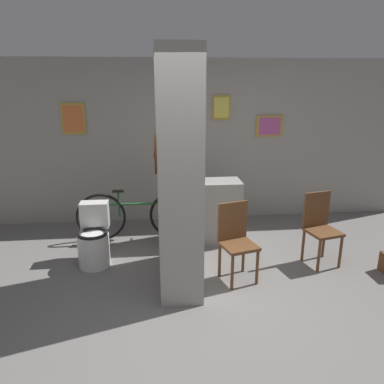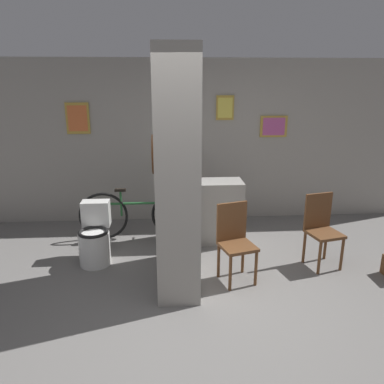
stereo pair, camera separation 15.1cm
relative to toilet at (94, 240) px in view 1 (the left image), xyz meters
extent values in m
plane|color=slate|center=(1.17, -1.09, -0.32)|extent=(14.00, 14.00, 0.00)
cube|color=gray|center=(1.17, 1.54, 0.98)|extent=(8.00, 0.06, 2.60)
cube|color=#B79338|center=(-0.43, 1.50, 1.38)|extent=(0.36, 0.02, 0.48)
cube|color=#D86633|center=(-0.43, 1.48, 1.38)|extent=(0.30, 0.01, 0.39)
cube|color=#B79338|center=(2.67, 1.50, 1.23)|extent=(0.44, 0.02, 0.34)
cube|color=#B24C8C|center=(2.67, 1.48, 1.23)|extent=(0.36, 0.01, 0.28)
cube|color=#B79338|center=(1.87, 1.50, 1.53)|extent=(0.28, 0.02, 0.38)
cube|color=#E0CC4C|center=(1.87, 1.48, 1.53)|extent=(0.23, 0.01, 0.31)
cube|color=gray|center=(1.04, -0.49, 0.98)|extent=(0.45, 1.19, 2.60)
cylinder|color=#593319|center=(0.81, -0.73, 1.23)|extent=(0.03, 0.40, 0.40)
cylinder|color=red|center=(0.79, -0.73, 1.23)|extent=(0.01, 0.07, 0.07)
cube|color=gray|center=(1.42, 0.58, 0.13)|extent=(1.18, 0.44, 0.90)
cylinder|color=white|center=(0.00, -0.06, -0.11)|extent=(0.39, 0.39, 0.43)
torus|color=black|center=(0.00, -0.06, 0.12)|extent=(0.38, 0.38, 0.04)
cube|color=white|center=(0.00, 0.19, 0.27)|extent=(0.35, 0.20, 0.34)
cylinder|color=brown|center=(1.62, -0.81, -0.11)|extent=(0.04, 0.04, 0.42)
cylinder|color=brown|center=(1.93, -0.72, -0.11)|extent=(0.04, 0.04, 0.42)
cylinder|color=brown|center=(1.53, -0.50, -0.11)|extent=(0.04, 0.04, 0.42)
cylinder|color=brown|center=(1.84, -0.41, -0.11)|extent=(0.04, 0.04, 0.42)
cube|color=brown|center=(1.73, -0.61, 0.12)|extent=(0.47, 0.47, 0.04)
cube|color=brown|center=(1.68, -0.44, 0.37)|extent=(0.37, 0.13, 0.46)
cylinder|color=brown|center=(2.76, -0.51, -0.11)|extent=(0.04, 0.04, 0.42)
cylinder|color=brown|center=(3.07, -0.44, -0.11)|extent=(0.04, 0.04, 0.42)
cylinder|color=brown|center=(2.68, -0.20, -0.11)|extent=(0.04, 0.04, 0.42)
cylinder|color=brown|center=(2.99, -0.12, -0.11)|extent=(0.04, 0.04, 0.42)
cube|color=brown|center=(2.87, -0.32, 0.12)|extent=(0.45, 0.45, 0.04)
cube|color=brown|center=(2.83, -0.15, 0.37)|extent=(0.37, 0.12, 0.46)
torus|color=black|center=(0.00, 0.73, 0.04)|extent=(0.72, 0.04, 0.72)
torus|color=black|center=(1.06, 0.73, 0.04)|extent=(0.72, 0.04, 0.72)
cylinder|color=#266633|center=(0.53, 0.73, 0.22)|extent=(0.97, 0.04, 0.04)
cylinder|color=#266633|center=(0.26, 0.73, 0.22)|extent=(0.03, 0.03, 0.37)
cylinder|color=#266633|center=(1.00, 0.73, 0.22)|extent=(0.03, 0.03, 0.34)
cube|color=black|center=(0.26, 0.73, 0.43)|extent=(0.16, 0.06, 0.04)
cylinder|color=#262626|center=(1.00, 0.73, 0.39)|extent=(0.03, 0.42, 0.03)
cylinder|color=silver|center=(1.33, 0.54, 0.69)|extent=(0.09, 0.09, 0.21)
cylinder|color=silver|center=(1.33, 0.54, 0.84)|extent=(0.04, 0.04, 0.09)
sphere|color=#333333|center=(1.33, 0.54, 0.89)|extent=(0.04, 0.04, 0.04)
cylinder|color=olive|center=(1.22, 0.55, 0.67)|extent=(0.06, 0.06, 0.18)
cylinder|color=olive|center=(1.22, 0.55, 0.79)|extent=(0.02, 0.02, 0.08)
sphere|color=#333333|center=(1.22, 0.55, 0.84)|extent=(0.03, 0.03, 0.03)
camera|label=1|loc=(0.79, -4.47, 1.95)|focal=35.00mm
camera|label=2|loc=(0.94, -4.49, 1.95)|focal=35.00mm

